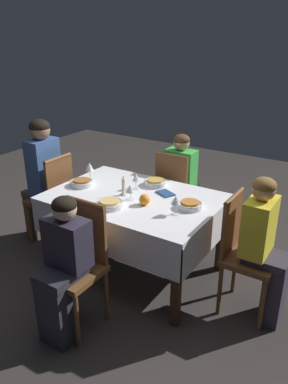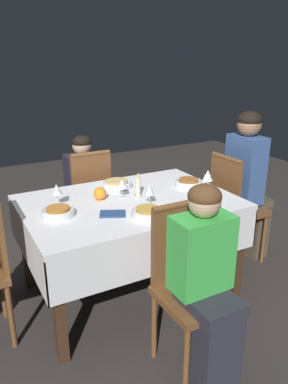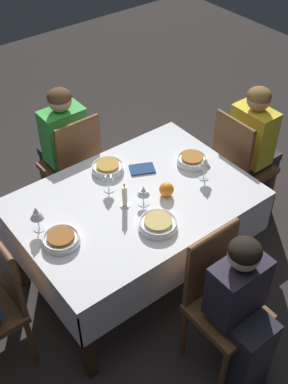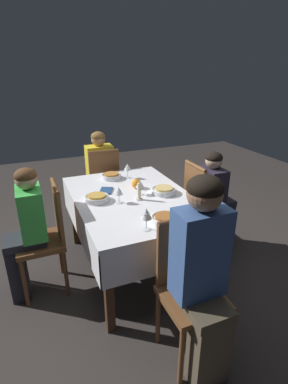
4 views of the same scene
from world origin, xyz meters
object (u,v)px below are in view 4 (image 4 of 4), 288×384
(chair_north, at_px, (202,203))
(wine_glass_south, at_px, (119,191))
(chair_east, at_px, (188,283))
(person_child_dark, at_px, (216,196))
(bowl_south, at_px, (97,198))
(napkin_red_folded, at_px, (106,191))
(wine_glass_west, at_px, (128,167))
(bowl_north, at_px, (164,190))
(candle_centerpiece, at_px, (139,192))
(chair_south, at_px, (47,234))
(chair_west, at_px, (103,183))
(bowl_west, at_px, (111,176))
(dining_table, at_px, (133,206))
(wine_glass_east, at_px, (146,214))
(wine_glass_north, at_px, (140,185))
(person_child_green, at_px, (26,229))
(bowl_east, at_px, (165,219))
(person_child_yellow, at_px, (99,172))
(person_adult_denim, at_px, (203,271))
(orange_fruit, at_px, (136,184))

(chair_north, relative_size, wine_glass_south, 6.66)
(chair_east, distance_m, person_child_dark, 1.32)
(bowl_south, distance_m, napkin_red_folded, 0.22)
(wine_glass_west, relative_size, bowl_north, 0.68)
(candle_centerpiece, xyz_separation_m, napkin_red_folded, (-0.29, -0.21, -0.06))
(chair_south, relative_size, candle_centerpiece, 5.45)
(chair_west, xyz_separation_m, bowl_west, (0.45, -0.02, 0.24))
(dining_table, xyz_separation_m, wine_glass_east, (0.57, -0.12, 0.21))
(chair_west, xyz_separation_m, person_child_dark, (0.92, 0.91, 0.05))
(wine_glass_west, relative_size, wine_glass_north, 1.16)
(dining_table, relative_size, person_child_green, 1.30)
(bowl_east, bearing_deg, person_child_yellow, -177.77)
(bowl_west, distance_m, wine_glass_west, 0.18)
(napkin_red_folded, bearing_deg, wine_glass_north, 53.84)
(bowl_east, bearing_deg, chair_west, -177.54)
(wine_glass_south, distance_m, napkin_red_folded, 0.29)
(wine_glass_west, bearing_deg, wine_glass_north, -5.90)
(wine_glass_south, xyz_separation_m, napkin_red_folded, (-0.28, -0.03, -0.09))
(candle_centerpiece, bearing_deg, chair_east, -1.24)
(dining_table, height_order, wine_glass_east, wine_glass_east)
(chair_west, xyz_separation_m, bowl_east, (1.48, 0.06, 0.24))
(wine_glass_west, bearing_deg, person_adult_denim, -4.14)
(chair_west, bearing_deg, wine_glass_west, 105.02)
(bowl_east, distance_m, candle_centerpiece, 0.44)
(person_child_yellow, bearing_deg, bowl_west, 87.76)
(person_adult_denim, relative_size, bowl_north, 5.73)
(bowl_south, bearing_deg, dining_table, 85.91)
(chair_east, height_order, person_child_dark, person_child_dark)
(chair_east, relative_size, bowl_west, 4.73)
(chair_east, relative_size, chair_south, 1.00)
(wine_glass_east, bearing_deg, chair_west, 176.16)
(person_child_yellow, xyz_separation_m, bowl_north, (1.15, 0.29, 0.15))
(chair_south, relative_size, bowl_north, 4.25)
(chair_south, bearing_deg, napkin_red_folded, 109.09)
(person_child_green, bearing_deg, candle_centerpiece, 84.07)
(chair_east, xyz_separation_m, bowl_east, (-0.42, 0.04, 0.24))
(chair_east, xyz_separation_m, chair_south, (-0.96, -0.74, 0.00))
(person_adult_denim, distance_m, wine_glass_west, 1.56)
(wine_glass_south, xyz_separation_m, wine_glass_west, (-0.53, 0.27, 0.01))
(chair_north, relative_size, candle_centerpiece, 5.45)
(person_child_yellow, bearing_deg, person_adult_denim, 90.55)
(chair_north, distance_m, orange_fruit, 0.70)
(candle_centerpiece, relative_size, orange_fruit, 1.95)
(chair_west, bearing_deg, bowl_east, 92.46)
(dining_table, xyz_separation_m, person_child_yellow, (-1.10, -0.01, -0.03))
(chair_west, distance_m, bowl_north, 1.06)
(dining_table, distance_m, person_child_yellow, 1.10)
(chair_south, bearing_deg, bowl_north, 87.13)
(person_child_dark, xyz_separation_m, wine_glass_south, (0.10, -1.04, 0.26))
(chair_south, distance_m, bowl_north, 1.04)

